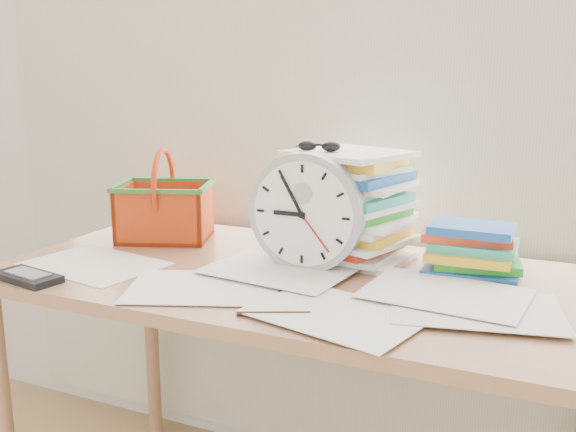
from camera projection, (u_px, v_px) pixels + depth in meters
The scene contains 10 objects.
curtain at pixel (354, 37), 1.71m from camera, with size 2.40×0.01×2.50m, color beige.
desk at pixel (296, 304), 1.51m from camera, with size 1.40×0.70×0.75m.
paper_stack at pixel (346, 205), 1.59m from camera, with size 0.31×0.26×0.27m, color white, non-canonical shape.
clock at pixel (307, 212), 1.49m from camera, with size 0.28×0.28×0.06m, color #9DA1A5.
sunglasses at pixel (319, 146), 1.54m from camera, with size 0.12×0.10×0.03m, color black, non-canonical shape.
book_stack at pixel (473, 249), 1.47m from camera, with size 0.24×0.18×0.12m, color white, non-canonical shape.
basket at pixel (164, 195), 1.78m from camera, with size 0.25×0.20×0.25m, color #DA4615, non-canonical shape.
pen at pixel (273, 314), 1.23m from camera, with size 0.01×0.01×0.14m, color black.
calculator at pixel (28, 277), 1.44m from camera, with size 0.16×0.08×0.02m, color black.
scattered_papers at pixel (296, 271), 1.49m from camera, with size 1.26×0.42×0.02m, color white, non-canonical shape.
Camera 1 is at (0.57, 0.29, 1.20)m, focal length 40.00 mm.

